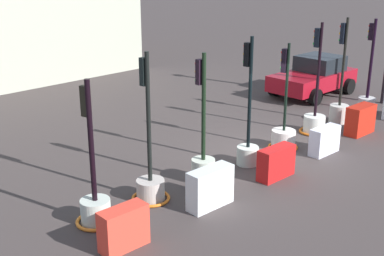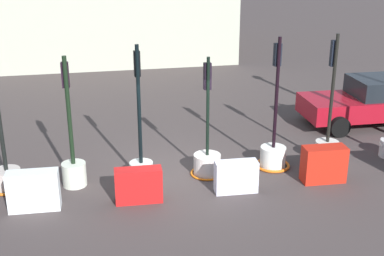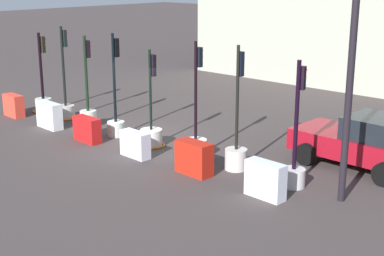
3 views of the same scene
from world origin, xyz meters
name	(u,v)px [view 3 (image 3 of 3)]	position (x,y,z in m)	size (l,w,h in m)	color
ground_plane	(137,141)	(0.00, 0.00, 0.00)	(120.00, 120.00, 0.00)	#3F3635
traffic_light_0	(43,99)	(-5.71, 0.18, 0.51)	(0.87, 0.87, 3.11)	silver
traffic_light_1	(66,105)	(-4.20, 0.18, 0.52)	(0.90, 0.90, 3.45)	#B6ABA4
traffic_light_2	(88,109)	(-2.61, 0.03, 0.65)	(0.59, 0.59, 3.24)	beige
traffic_light_3	(116,117)	(-0.97, -0.06, 0.66)	(0.59, 0.59, 3.45)	beige
traffic_light_4	(151,132)	(0.73, -0.03, 0.46)	(0.86, 0.86, 3.07)	silver
traffic_light_5	(196,142)	(2.54, 0.08, 0.49)	(0.92, 0.92, 3.47)	silver
traffic_light_6	(236,148)	(4.07, 0.08, 0.62)	(0.63, 0.63, 3.49)	beige
traffic_light_7	(294,162)	(5.99, 0.06, 0.66)	(0.60, 0.60, 3.29)	beige
construction_barrier_0	(14,106)	(-5.89, -1.02, 0.42)	(0.98, 0.44, 0.85)	#EA3E2D
construction_barrier_1	(49,115)	(-3.47, -1.02, 0.46)	(1.14, 0.45, 0.92)	silver
construction_barrier_2	(87,130)	(-1.15, -1.13, 0.41)	(1.09, 0.43, 0.81)	red
construction_barrier_3	(135,144)	(1.18, -1.12, 0.39)	(1.03, 0.42, 0.78)	silver
construction_barrier_4	(194,158)	(3.47, -1.01, 0.46)	(1.09, 0.52, 0.92)	red
construction_barrier_5	(265,180)	(5.88, -1.05, 0.46)	(1.05, 0.42, 0.92)	silver
car_red_compact	(365,142)	(6.62, 2.67, 0.75)	(3.90, 2.24, 1.53)	maroon
street_lamp_post	(352,61)	(7.35, 0.06, 3.42)	(0.36, 0.36, 5.86)	black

